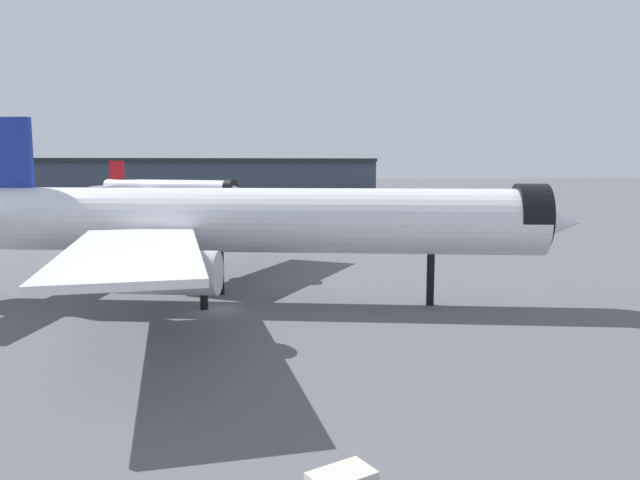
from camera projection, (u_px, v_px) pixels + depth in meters
name	position (u px, v px, depth m)	size (l,w,h in m)	color
ground	(219.00, 309.00, 55.12)	(900.00, 900.00, 0.00)	#56565B
airliner_near_gate	(236.00, 222.00, 57.16)	(63.10, 56.68, 17.61)	white
airliner_far_taxiway	(167.00, 189.00, 168.71)	(43.42, 38.98, 13.92)	silver
terminal_building	(142.00, 178.00, 229.42)	(175.05, 45.20, 24.20)	#3D4756
service_truck_front	(231.00, 237.00, 95.64)	(5.81, 3.36, 3.00)	black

